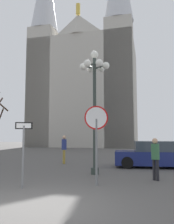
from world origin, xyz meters
TOP-DOWN VIEW (x-y plane):
  - ground_plane at (0.00, 0.00)m, footprint 120.00×120.00m
  - cathedral at (-3.88, 34.01)m, footprint 18.41×15.44m
  - stop_sign at (1.44, 2.80)m, footprint 0.86×0.25m
  - one_way_arrow_sign at (-0.98, 1.99)m, footprint 0.54×0.26m
  - street_lamp at (1.11, 5.14)m, footprint 1.43×1.29m
  - parked_car_near_navy at (4.08, 8.01)m, footprint 4.13×1.78m
  - pedestrian_walking at (3.66, 4.05)m, footprint 0.32×0.32m
  - pedestrian_standing at (-1.30, 8.91)m, footprint 0.32×0.32m

SIDE VIEW (x-z plane):
  - ground_plane at x=0.00m, z-range 0.00..0.00m
  - parked_car_near_navy at x=4.08m, z-range -0.04..1.41m
  - pedestrian_walking at x=3.66m, z-range 0.17..1.83m
  - pedestrian_standing at x=-1.30m, z-range 0.19..1.97m
  - one_way_arrow_sign at x=-0.98m, z-range 0.27..2.49m
  - stop_sign at x=1.44m, z-range 0.60..3.45m
  - street_lamp at x=1.11m, z-range 1.13..6.94m
  - cathedral at x=-3.88m, z-range -6.63..29.16m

